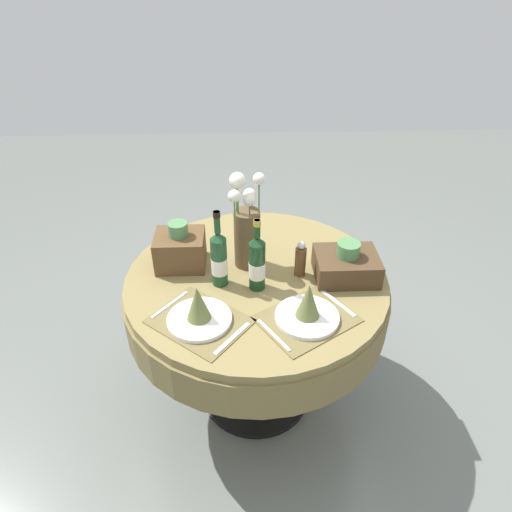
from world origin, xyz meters
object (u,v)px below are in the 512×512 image
(wine_bottle_left, at_px, (256,263))
(woven_basket_side_right, at_px, (346,265))
(place_setting_left, at_px, (199,312))
(woven_basket_side_left, at_px, (180,249))
(flower_vase, at_px, (246,228))
(pepper_mill, at_px, (300,260))
(place_setting_right, at_px, (308,310))
(dining_table, at_px, (256,299))
(wine_bottle_centre, at_px, (219,258))

(wine_bottle_left, bearing_deg, woven_basket_side_right, 9.10)
(place_setting_left, distance_m, woven_basket_side_left, 0.39)
(flower_vase, height_order, pepper_mill, flower_vase)
(place_setting_right, relative_size, flower_vase, 0.97)
(dining_table, relative_size, flower_vase, 2.58)
(dining_table, relative_size, pepper_mill, 6.91)
(wine_bottle_left, bearing_deg, dining_table, 86.93)
(flower_vase, bearing_deg, woven_basket_side_left, 177.56)
(dining_table, relative_size, place_setting_right, 2.65)
(dining_table, distance_m, flower_vase, 0.33)
(dining_table, bearing_deg, place_setting_left, -128.52)
(dining_table, relative_size, woven_basket_side_right, 4.37)
(place_setting_left, bearing_deg, pepper_mill, 34.44)
(wine_bottle_centre, xyz_separation_m, pepper_mill, (0.33, 0.05, -0.05))
(wine_bottle_centre, height_order, woven_basket_side_right, wine_bottle_centre)
(dining_table, distance_m, place_setting_left, 0.40)
(flower_vase, height_order, wine_bottle_left, flower_vase)
(place_setting_left, height_order, pepper_mill, pepper_mill)
(pepper_mill, relative_size, woven_basket_side_right, 0.63)
(place_setting_right, bearing_deg, place_setting_left, 179.61)
(woven_basket_side_left, height_order, woven_basket_side_right, woven_basket_side_left)
(place_setting_right, xyz_separation_m, wine_bottle_left, (-0.18, 0.20, 0.07))
(pepper_mill, distance_m, woven_basket_side_left, 0.52)
(wine_bottle_left, height_order, woven_basket_side_left, wine_bottle_left)
(place_setting_right, xyz_separation_m, woven_basket_side_right, (0.20, 0.26, 0.01))
(place_setting_right, xyz_separation_m, pepper_mill, (0.01, 0.28, 0.03))
(woven_basket_side_right, bearing_deg, place_setting_right, -126.88)
(wine_bottle_left, distance_m, wine_bottle_centre, 0.15)
(place_setting_left, height_order, wine_bottle_centre, wine_bottle_centre)
(place_setting_left, bearing_deg, woven_basket_side_right, 23.49)
(place_setting_right, distance_m, woven_basket_side_right, 0.33)
(pepper_mill, bearing_deg, woven_basket_side_right, -5.79)
(woven_basket_side_left, bearing_deg, dining_table, -16.70)
(place_setting_left, relative_size, flower_vase, 0.98)
(dining_table, height_order, woven_basket_side_right, woven_basket_side_right)
(place_setting_right, height_order, flower_vase, flower_vase)
(flower_vase, relative_size, pepper_mill, 2.68)
(dining_table, distance_m, wine_bottle_centre, 0.30)
(dining_table, height_order, wine_bottle_left, wine_bottle_left)
(place_setting_left, distance_m, wine_bottle_left, 0.30)
(place_setting_left, bearing_deg, woven_basket_side_left, 105.12)
(flower_vase, bearing_deg, woven_basket_side_right, -14.20)
(dining_table, bearing_deg, pepper_mill, -0.08)
(flower_vase, relative_size, wine_bottle_left, 1.39)
(wine_bottle_left, relative_size, wine_bottle_centre, 0.94)
(pepper_mill, bearing_deg, flower_vase, 159.04)
(pepper_mill, distance_m, woven_basket_side_right, 0.19)
(wine_bottle_left, relative_size, pepper_mill, 1.93)
(dining_table, height_order, woven_basket_side_left, woven_basket_side_left)
(place_setting_right, height_order, woven_basket_side_left, woven_basket_side_left)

